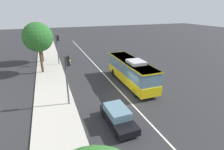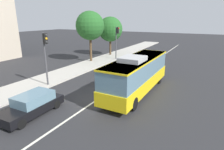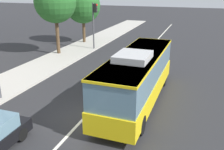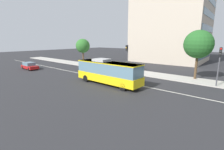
# 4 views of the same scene
# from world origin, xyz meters

# --- Properties ---
(ground_plane) EXTENTS (160.00, 160.00, 0.00)m
(ground_plane) POSITION_xyz_m (0.00, 0.00, 0.00)
(ground_plane) COLOR #28282B
(sidewalk_kerb) EXTENTS (80.00, 3.98, 0.14)m
(sidewalk_kerb) POSITION_xyz_m (0.00, 7.53, 0.07)
(sidewalk_kerb) COLOR #B2ADA3
(sidewalk_kerb) RESTS_ON ground_plane
(lane_centre_line) EXTENTS (76.00, 0.16, 0.01)m
(lane_centre_line) POSITION_xyz_m (0.00, 0.00, 0.01)
(lane_centre_line) COLOR silver
(lane_centre_line) RESTS_ON ground_plane
(transit_bus) EXTENTS (10.02, 2.59, 3.46)m
(transit_bus) POSITION_xyz_m (2.90, -2.23, 1.81)
(transit_bus) COLOR yellow
(transit_bus) RESTS_ON ground_plane
(sedan_black) EXTENTS (4.54, 1.91, 1.46)m
(sedan_black) POSITION_xyz_m (-4.36, 2.61, 0.72)
(sedan_black) COLOR black
(sedan_black) RESTS_ON ground_plane
(traffic_light_near_corner) EXTENTS (0.34, 0.62, 5.20)m
(traffic_light_near_corner) POSITION_xyz_m (0.28, 5.95, 3.56)
(traffic_light_near_corner) COLOR #47474C
(traffic_light_near_corner) RESTS_ON ground_plane
(traffic_light_mid_block) EXTENTS (0.35, 0.62, 5.20)m
(traffic_light_mid_block) POSITION_xyz_m (14.65, 5.74, 3.56)
(traffic_light_mid_block) COLOR #47474C
(traffic_light_mid_block) RESTS_ON ground_plane
(street_tree_kerbside_left) EXTENTS (4.28, 4.28, 6.77)m
(street_tree_kerbside_left) POSITION_xyz_m (17.45, 8.48, 4.61)
(street_tree_kerbside_left) COLOR #4C3823
(street_tree_kerbside_left) RESTS_ON ground_plane
(street_tree_kerbside_right) EXTENTS (4.20, 4.20, 7.52)m
(street_tree_kerbside_right) POSITION_xyz_m (11.39, 8.55, 5.39)
(street_tree_kerbside_right) COLOR #4C3823
(street_tree_kerbside_right) RESTS_ON ground_plane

